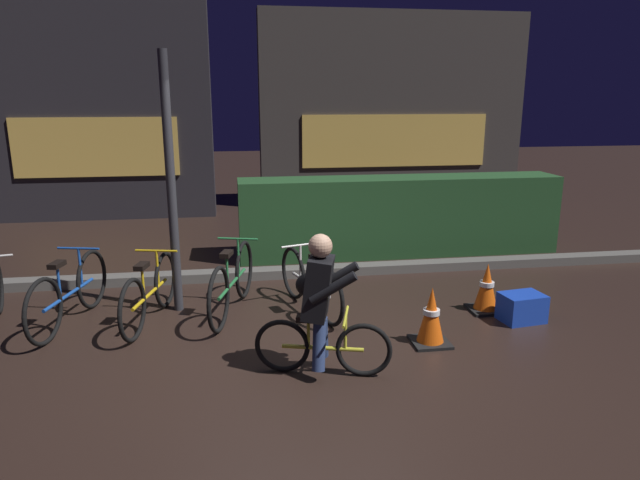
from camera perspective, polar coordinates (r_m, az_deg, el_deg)
The scene contains 14 objects.
ground_plane at distance 5.53m, azimuth -1.12°, elevation -10.70°, with size 40.00×40.00×0.00m, color black.
sidewalk_curb at distance 7.55m, azimuth -3.36°, elevation -3.27°, with size 12.00×0.24×0.12m, color #56544F.
hedge_row at distance 8.61m, azimuth 8.02°, elevation 2.43°, with size 4.80×0.70×1.17m, color #214723.
storefront_left at distance 11.74m, azimuth -21.61°, elevation 11.97°, with size 4.29×0.54×4.13m.
storefront_right at distance 12.65m, azimuth 7.33°, elevation 12.76°, with size 5.75×0.54×4.05m.
street_post at distance 6.27m, azimuth -14.76°, elevation 5.24°, with size 0.10×0.10×2.80m, color #2D2D33.
parked_bike_left_mid at distance 6.47m, azimuth -23.90°, elevation -4.87°, with size 0.50×1.62×0.76m.
parked_bike_center_left at distance 6.24m, azimuth -16.73°, elevation -5.07°, with size 0.49×1.54×0.73m.
parked_bike_center_right at distance 6.29m, azimuth -8.81°, elevation -4.20°, with size 0.55×1.66×0.79m.
parked_bike_right_mid at distance 6.29m, azimuth -1.00°, elevation -4.35°, with size 0.56×1.48×0.71m.
traffic_cone_near at distance 5.59m, azimuth 11.12°, elevation -7.60°, with size 0.36×0.36×0.57m.
traffic_cone_far at distance 6.57m, azimuth 16.41°, elevation -4.68°, with size 0.36×0.36×0.55m.
blue_crate at distance 6.44m, azimuth 19.64°, elevation -6.42°, with size 0.44×0.32×0.30m, color #193DB7.
cyclist at distance 4.81m, azimuth -0.00°, elevation -6.49°, with size 1.16×0.62×1.25m.
Camera 1 is at (-0.66, -4.96, 2.34)m, focal length 31.81 mm.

